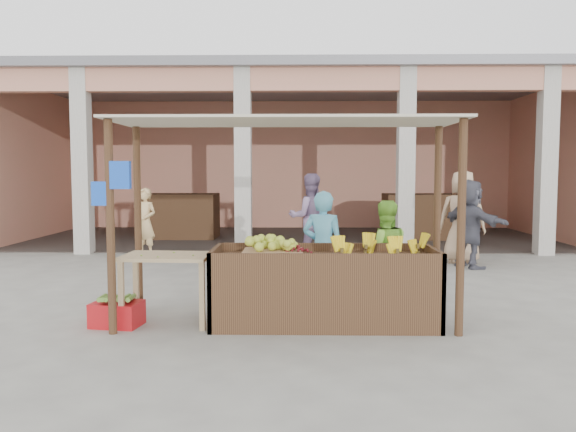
{
  "coord_description": "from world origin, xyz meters",
  "views": [
    {
      "loc": [
        0.2,
        -6.49,
        1.78
      ],
      "look_at": [
        0.05,
        1.2,
        1.18
      ],
      "focal_mm": 35.0,
      "sensor_mm": 36.0,
      "label": 1
    }
  ],
  "objects_px": {
    "side_table": "(167,266)",
    "motorcycle": "(361,257)",
    "vendor_blue": "(323,245)",
    "vendor_green": "(384,251)",
    "red_crate": "(117,314)",
    "fruit_stall": "(324,290)"
  },
  "relations": [
    {
      "from": "side_table",
      "to": "red_crate",
      "type": "bearing_deg",
      "value": -165.28
    },
    {
      "from": "side_table",
      "to": "vendor_blue",
      "type": "bearing_deg",
      "value": 27.96
    },
    {
      "from": "vendor_blue",
      "to": "vendor_green",
      "type": "xyz_separation_m",
      "value": [
        0.81,
        0.02,
        -0.08
      ]
    },
    {
      "from": "red_crate",
      "to": "vendor_blue",
      "type": "xyz_separation_m",
      "value": [
        2.43,
        0.99,
        0.68
      ]
    },
    {
      "from": "fruit_stall",
      "to": "vendor_blue",
      "type": "height_order",
      "value": "vendor_blue"
    },
    {
      "from": "side_table",
      "to": "vendor_blue",
      "type": "height_order",
      "value": "vendor_blue"
    },
    {
      "from": "vendor_blue",
      "to": "vendor_green",
      "type": "distance_m",
      "value": 0.81
    },
    {
      "from": "side_table",
      "to": "red_crate",
      "type": "relative_size",
      "value": 1.93
    },
    {
      "from": "fruit_stall",
      "to": "side_table",
      "type": "bearing_deg",
      "value": -179.45
    },
    {
      "from": "motorcycle",
      "to": "red_crate",
      "type": "bearing_deg",
      "value": 125.57
    },
    {
      "from": "fruit_stall",
      "to": "vendor_green",
      "type": "xyz_separation_m",
      "value": [
        0.83,
        0.87,
        0.34
      ]
    },
    {
      "from": "fruit_stall",
      "to": "red_crate",
      "type": "distance_m",
      "value": 2.42
    },
    {
      "from": "side_table",
      "to": "vendor_green",
      "type": "bearing_deg",
      "value": 21.27
    },
    {
      "from": "side_table",
      "to": "motorcycle",
      "type": "height_order",
      "value": "motorcycle"
    },
    {
      "from": "fruit_stall",
      "to": "motorcycle",
      "type": "xyz_separation_m",
      "value": [
        0.64,
        1.94,
        0.09
      ]
    },
    {
      "from": "red_crate",
      "to": "vendor_blue",
      "type": "distance_m",
      "value": 2.71
    },
    {
      "from": "red_crate",
      "to": "vendor_green",
      "type": "height_order",
      "value": "vendor_green"
    },
    {
      "from": "side_table",
      "to": "motorcycle",
      "type": "relative_size",
      "value": 0.55
    },
    {
      "from": "side_table",
      "to": "vendor_blue",
      "type": "relative_size",
      "value": 0.64
    },
    {
      "from": "fruit_stall",
      "to": "vendor_blue",
      "type": "xyz_separation_m",
      "value": [
        0.02,
        0.85,
        0.42
      ]
    },
    {
      "from": "side_table",
      "to": "vendor_green",
      "type": "xyz_separation_m",
      "value": [
        2.67,
        0.89,
        0.06
      ]
    },
    {
      "from": "fruit_stall",
      "to": "vendor_green",
      "type": "distance_m",
      "value": 1.25
    }
  ]
}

